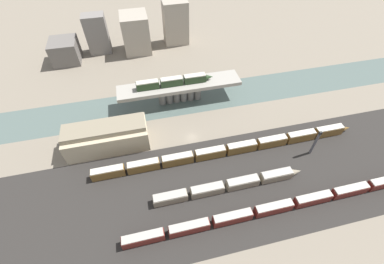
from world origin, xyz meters
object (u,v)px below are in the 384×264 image
warehouse_building (107,136)px  signal_tower (315,143)px  train_yard_far (229,150)px  train_yard_mid (229,185)px  train_yard_near (297,203)px  train_on_bridge (174,81)px

warehouse_building → signal_tower: 75.96m
train_yard_far → train_yard_mid: bearing=-108.3°
train_yard_far → signal_tower: (29.72, -6.84, 3.75)m
train_yard_near → train_yard_far: train_yard_far is taller
train_on_bridge → train_yard_mid: (9.15, -47.88, -9.31)m
train_yard_near → warehouse_building: bearing=145.7°
train_yard_far → train_yard_near: bearing=-60.6°
train_yard_mid → train_yard_far: bearing=71.7°
train_yard_mid → signal_tower: bearing=12.0°
train_on_bridge → train_yard_near: size_ratio=0.30×
signal_tower → warehouse_building: bearing=164.0°
train_on_bridge → warehouse_building: train_on_bridge is taller
warehouse_building → train_yard_near: bearing=-34.3°
train_yard_near → train_yard_far: 28.70m
train_on_bridge → train_yard_far: bearing=-67.7°
train_yard_near → warehouse_building: 69.52m
train_on_bridge → train_yard_far: train_on_bridge is taller
train_yard_near → signal_tower: signal_tower is taller
train_on_bridge → train_yard_near: 65.68m
warehouse_building → signal_tower: size_ratio=2.58×
train_yard_mid → train_yard_far: size_ratio=0.52×
train_yard_mid → train_on_bridge: bearing=100.8°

